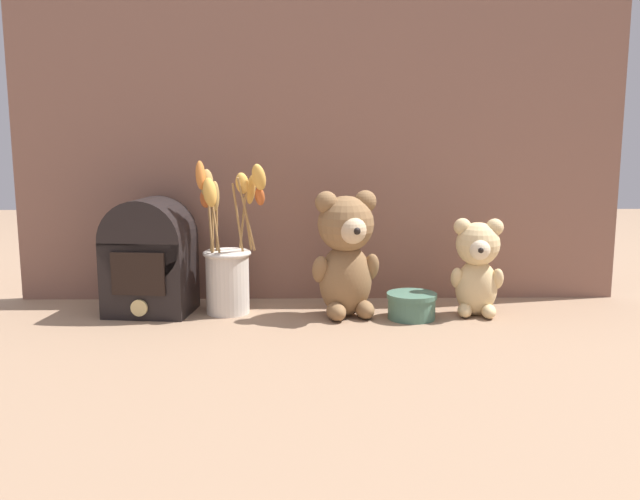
{
  "coord_description": "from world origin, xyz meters",
  "views": [
    {
      "loc": [
        -0.02,
        -1.26,
        0.34
      ],
      "look_at": [
        0.0,
        0.02,
        0.13
      ],
      "focal_mm": 38.0,
      "sensor_mm": 36.0,
      "label": 1
    }
  ],
  "objects_px": {
    "teddy_bear_large": "(346,252)",
    "decorative_tin_tall": "(412,306)",
    "vintage_radio": "(150,257)",
    "teddy_bear_medium": "(477,265)",
    "flower_vase": "(227,262)"
  },
  "relations": [
    {
      "from": "teddy_bear_medium",
      "to": "vintage_radio",
      "type": "distance_m",
      "value": 0.64
    },
    {
      "from": "teddy_bear_medium",
      "to": "flower_vase",
      "type": "bearing_deg",
      "value": 177.12
    },
    {
      "from": "teddy_bear_large",
      "to": "decorative_tin_tall",
      "type": "relative_size",
      "value": 2.54
    },
    {
      "from": "flower_vase",
      "to": "vintage_radio",
      "type": "distance_m",
      "value": 0.15
    },
    {
      "from": "teddy_bear_large",
      "to": "teddy_bear_medium",
      "type": "height_order",
      "value": "teddy_bear_large"
    },
    {
      "from": "decorative_tin_tall",
      "to": "teddy_bear_medium",
      "type": "bearing_deg",
      "value": 9.73
    },
    {
      "from": "teddy_bear_large",
      "to": "decorative_tin_tall",
      "type": "bearing_deg",
      "value": -9.24
    },
    {
      "from": "flower_vase",
      "to": "decorative_tin_tall",
      "type": "bearing_deg",
      "value": -7.45
    },
    {
      "from": "vintage_radio",
      "to": "decorative_tin_tall",
      "type": "relative_size",
      "value": 2.37
    },
    {
      "from": "teddy_bear_large",
      "to": "vintage_radio",
      "type": "relative_size",
      "value": 1.07
    },
    {
      "from": "flower_vase",
      "to": "decorative_tin_tall",
      "type": "distance_m",
      "value": 0.37
    },
    {
      "from": "teddy_bear_medium",
      "to": "vintage_radio",
      "type": "height_order",
      "value": "vintage_radio"
    },
    {
      "from": "teddy_bear_medium",
      "to": "flower_vase",
      "type": "distance_m",
      "value": 0.48
    },
    {
      "from": "flower_vase",
      "to": "teddy_bear_medium",
      "type": "bearing_deg",
      "value": -2.88
    },
    {
      "from": "vintage_radio",
      "to": "flower_vase",
      "type": "bearing_deg",
      "value": -2.37
    }
  ]
}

